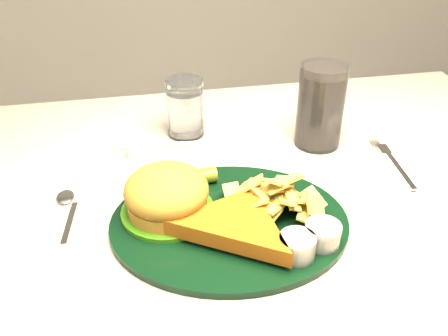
% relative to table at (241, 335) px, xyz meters
% --- Properties ---
extents(table, '(1.20, 0.80, 0.75)m').
position_rel_table_xyz_m(table, '(0.00, 0.00, 0.00)').
color(table, '#A29D92').
rests_on(table, ground).
extents(dinner_plate, '(0.39, 0.34, 0.08)m').
position_rel_table_xyz_m(dinner_plate, '(-0.05, -0.09, 0.41)').
color(dinner_plate, black).
rests_on(dinner_plate, table).
extents(water_glass, '(0.07, 0.07, 0.11)m').
position_rel_table_xyz_m(water_glass, '(-0.07, 0.20, 0.43)').
color(water_glass, white).
rests_on(water_glass, table).
extents(cola_glass, '(0.09, 0.09, 0.16)m').
position_rel_table_xyz_m(cola_glass, '(0.17, 0.11, 0.45)').
color(cola_glass, black).
rests_on(cola_glass, table).
extents(fork_napkin, '(0.13, 0.16, 0.01)m').
position_rel_table_xyz_m(fork_napkin, '(0.27, -0.00, 0.38)').
color(fork_napkin, white).
rests_on(fork_napkin, table).
extents(spoon, '(0.05, 0.14, 0.01)m').
position_rel_table_xyz_m(spoon, '(-0.28, -0.05, 0.38)').
color(spoon, silver).
rests_on(spoon, table).
extents(ramekin, '(0.05, 0.05, 0.03)m').
position_rel_table_xyz_m(ramekin, '(-0.17, 0.13, 0.39)').
color(ramekin, white).
rests_on(ramekin, table).
extents(wrapped_straw, '(0.21, 0.09, 0.01)m').
position_rel_table_xyz_m(wrapped_straw, '(-0.13, 0.16, 0.38)').
color(wrapped_straw, white).
rests_on(wrapped_straw, table).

